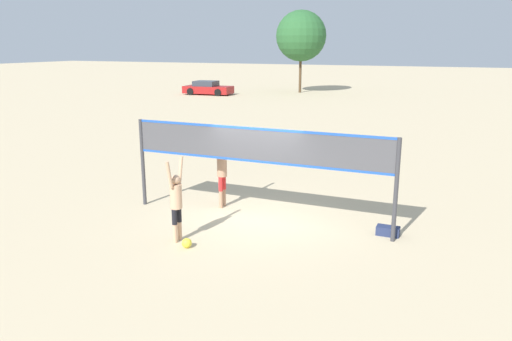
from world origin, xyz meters
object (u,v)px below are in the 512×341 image
object	(u,v)px
tree_left_cluster	(301,36)
parked_car_mid	(208,88)
gear_bag	(388,231)
volleyball	(187,243)
player_spiker	(176,199)
volleyball_net	(256,153)
player_blocker	(222,167)

from	to	relation	value
tree_left_cluster	parked_car_mid	bearing A→B (deg)	-142.87
tree_left_cluster	gear_bag	bearing A→B (deg)	-68.10
volleyball	parked_car_mid	bearing A→B (deg)	118.07
player_spiker	gear_bag	world-z (taller)	player_spiker
volleyball_net	parked_car_mid	size ratio (longest dim) A/B	1.57
volleyball	tree_left_cluster	world-z (taller)	tree_left_cluster
parked_car_mid	tree_left_cluster	xyz separation A→B (m)	(7.14, 5.41, 4.72)
player_blocker	volleyball	size ratio (longest dim) A/B	9.66
volleyball_net	gear_bag	xyz separation A→B (m)	(3.36, 0.33, -1.72)
volleyball_net	parked_car_mid	world-z (taller)	volleyball_net
player_spiker	parked_car_mid	distance (m)	35.50
player_blocker	gear_bag	bearing A→B (deg)	85.71
volleyball_net	volleyball	world-z (taller)	volleyball_net
volleyball_net	player_spiker	bearing A→B (deg)	-119.49
tree_left_cluster	volleyball_net	bearing A→B (deg)	-73.23
volleyball_net	tree_left_cluster	world-z (taller)	tree_left_cluster
tree_left_cluster	volleyball	bearing A→B (deg)	-75.26
volleyball	tree_left_cluster	distance (m)	38.72
volleyball_net	player_spiker	size ratio (longest dim) A/B	3.57
player_spiker	parked_car_mid	bearing A→B (deg)	27.69
player_spiker	parked_car_mid	xyz separation A→B (m)	(-16.49, 31.43, -0.48)
volleyball	gear_bag	size ratio (longest dim) A/B	0.42
volleyball	player_blocker	bearing A→B (deg)	101.59
volleyball	parked_car_mid	xyz separation A→B (m)	(-16.91, 31.70, 0.46)
gear_bag	tree_left_cluster	xyz separation A→B (m)	(-13.86, 34.48, 5.18)
volleyball_net	volleyball	bearing A→B (deg)	-107.69
player_blocker	volleyball	distance (m)	3.22
player_spiker	player_blocker	bearing A→B (deg)	4.17
volleyball	player_spiker	bearing A→B (deg)	146.92
volleyball_net	player_blocker	xyz separation A→B (m)	(-1.34, 0.69, -0.65)
parked_car_mid	gear_bag	bearing A→B (deg)	-58.35
player_spiker	tree_left_cluster	world-z (taller)	tree_left_cluster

